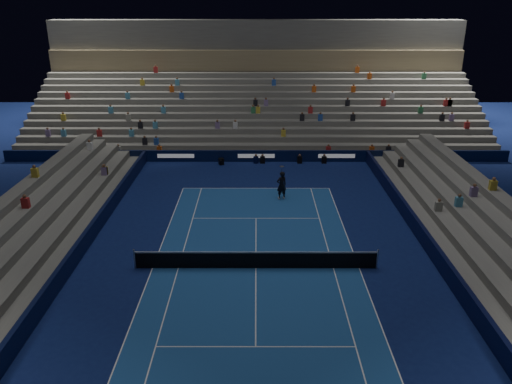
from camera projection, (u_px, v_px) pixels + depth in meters
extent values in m
plane|color=#0D184E|center=(256.00, 268.00, 26.44)|extent=(90.00, 90.00, 0.00)
cube|color=navy|center=(256.00, 268.00, 26.44)|extent=(10.97, 23.77, 0.01)
cube|color=black|center=(256.00, 156.00, 43.49)|extent=(44.00, 0.25, 1.00)
cube|color=black|center=(440.00, 260.00, 26.25)|extent=(0.25, 37.00, 1.00)
cube|color=black|center=(72.00, 260.00, 26.27)|extent=(0.25, 37.00, 1.00)
cube|color=#63635F|center=(256.00, 155.00, 44.51)|extent=(44.00, 1.00, 0.50)
cube|color=#63635F|center=(256.00, 149.00, 45.35)|extent=(44.00, 1.00, 1.00)
cube|color=#63635F|center=(256.00, 144.00, 46.19)|extent=(44.00, 1.00, 1.50)
cube|color=#63635F|center=(256.00, 138.00, 47.04)|extent=(44.00, 1.00, 2.00)
cube|color=#63635F|center=(256.00, 133.00, 47.88)|extent=(44.00, 1.00, 2.50)
cube|color=#63635F|center=(256.00, 128.00, 48.72)|extent=(44.00, 1.00, 3.00)
cube|color=#63635F|center=(256.00, 123.00, 49.56)|extent=(44.00, 1.00, 3.50)
cube|color=#63635F|center=(256.00, 118.00, 50.40)|extent=(44.00, 1.00, 4.00)
cube|color=#63635F|center=(256.00, 114.00, 51.24)|extent=(44.00, 1.00, 4.50)
cube|color=#63635F|center=(256.00, 109.00, 52.08)|extent=(44.00, 1.00, 5.00)
cube|color=#63635F|center=(256.00, 105.00, 52.92)|extent=(44.00, 1.00, 5.50)
cube|color=#63635F|center=(256.00, 101.00, 53.76)|extent=(44.00, 1.00, 6.00)
cube|color=#7B6C4C|center=(256.00, 61.00, 53.29)|extent=(44.00, 0.60, 2.20)
cube|color=#4A4A47|center=(256.00, 34.00, 53.65)|extent=(44.00, 2.40, 3.00)
cube|color=slate|center=(454.00, 264.00, 26.34)|extent=(1.00, 37.00, 0.50)
cube|color=slate|center=(474.00, 260.00, 26.24)|extent=(1.00, 37.00, 1.00)
cube|color=slate|center=(494.00, 256.00, 26.15)|extent=(1.00, 37.00, 1.50)
cube|color=#62635E|center=(58.00, 264.00, 26.36)|extent=(1.00, 37.00, 0.50)
cube|color=#62635E|center=(38.00, 260.00, 26.27)|extent=(1.00, 37.00, 1.00)
cube|color=#62635E|center=(18.00, 256.00, 26.18)|extent=(1.00, 37.00, 1.50)
cylinder|color=#B2B2B7|center=(134.00, 259.00, 26.25)|extent=(0.10, 0.10, 1.10)
cylinder|color=#B2B2B7|center=(377.00, 259.00, 26.23)|extent=(0.10, 0.10, 1.10)
cube|color=black|center=(256.00, 261.00, 26.27)|extent=(12.80, 0.03, 0.90)
cube|color=white|center=(256.00, 252.00, 26.10)|extent=(12.80, 0.04, 0.08)
imported|color=black|center=(282.00, 185.00, 35.24)|extent=(0.87, 0.74, 2.04)
cube|color=black|center=(221.00, 161.00, 42.82)|extent=(0.54, 0.60, 0.54)
cylinder|color=black|center=(221.00, 161.00, 42.37)|extent=(0.27, 0.38, 0.16)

